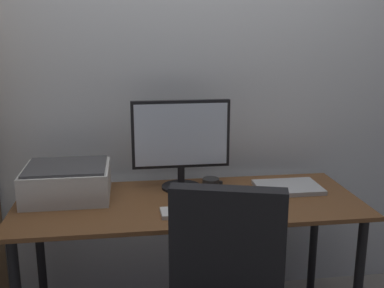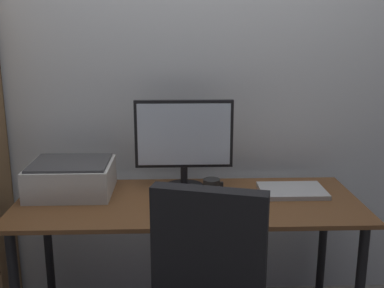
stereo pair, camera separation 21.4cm
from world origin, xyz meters
name	(u,v)px [view 1 (the left image)]	position (x,y,z in m)	size (l,w,h in m)	color
back_wall	(177,72)	(0.00, 0.49, 1.30)	(6.40, 0.10, 2.60)	silver
desk	(189,217)	(0.00, 0.00, 0.65)	(1.63, 0.64, 0.74)	brown
monitor	(181,139)	(-0.02, 0.18, 1.00)	(0.49, 0.20, 0.45)	black
keyboard	(194,211)	(0.00, -0.16, 0.75)	(0.29, 0.11, 0.02)	silver
mouse	(235,206)	(0.19, -0.15, 0.76)	(0.06, 0.10, 0.03)	black
coffee_mug	(211,187)	(0.12, 0.05, 0.78)	(0.10, 0.08, 0.09)	black
laptop	(288,187)	(0.52, 0.08, 0.75)	(0.32, 0.23, 0.02)	#B7BABC
printer	(67,181)	(-0.57, 0.12, 0.82)	(0.40, 0.34, 0.16)	silver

